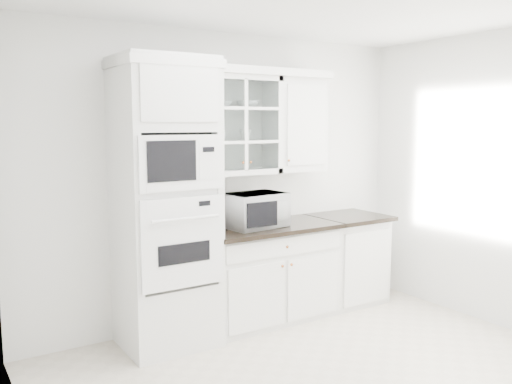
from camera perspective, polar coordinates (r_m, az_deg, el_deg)
room_shell at (r=4.02m, az=6.01°, el=5.93°), size 4.00×3.50×2.70m
oven_column at (r=4.54m, az=-9.46°, el=-1.32°), size 0.76×0.68×2.40m
base_cabinet_run at (r=5.20m, az=1.17°, el=-8.42°), size 1.32×0.67×0.92m
extra_base_cabinet at (r=5.80m, az=9.47°, el=-6.85°), size 0.72×0.67×0.92m
upper_cabinet_glass at (r=4.99m, az=-2.07°, el=7.05°), size 0.80×0.33×0.90m
upper_cabinet_solid at (r=5.36m, az=4.20°, el=7.06°), size 0.55×0.33×0.90m
crown_molding at (r=4.94m, az=-3.02°, el=12.68°), size 2.14×0.38×0.07m
countertop_microwave at (r=4.97m, az=-0.20°, el=-1.89°), size 0.59×0.51×0.31m
bowl_a at (r=4.89m, az=-3.80°, el=9.20°), size 0.25×0.25×0.05m
bowl_b at (r=5.07m, az=-0.90°, el=9.22°), size 0.25×0.25×0.06m
cup_a at (r=4.89m, az=-3.85°, el=5.91°), size 0.13×0.13×0.09m
cup_b at (r=5.03m, az=-1.15°, el=6.03°), size 0.12×0.12×0.10m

